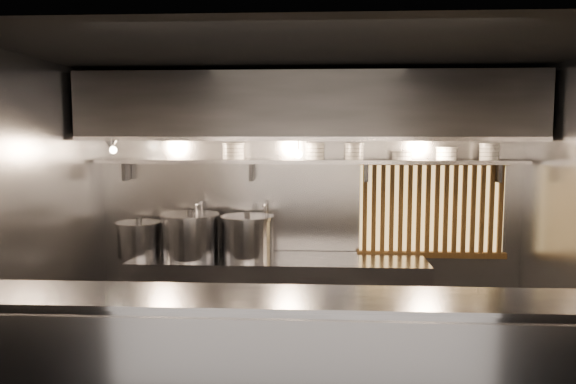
# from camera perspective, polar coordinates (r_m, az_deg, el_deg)

# --- Properties ---
(ceiling) EXTENTS (4.50, 4.50, 0.00)m
(ceiling) POSITION_cam_1_polar(r_m,az_deg,el_deg) (4.52, 1.75, 13.96)
(ceiling) COLOR black
(ceiling) RESTS_ON wall_back
(wall_back) EXTENTS (4.50, 0.00, 4.50)m
(wall_back) POSITION_cam_1_polar(r_m,az_deg,el_deg) (6.03, 2.10, -1.35)
(wall_back) COLOR gray
(wall_back) RESTS_ON floor
(wall_left) EXTENTS (0.00, 3.00, 3.00)m
(wall_left) POSITION_cam_1_polar(r_m,az_deg,el_deg) (5.13, -24.38, -3.23)
(wall_left) COLOR gray
(wall_left) RESTS_ON floor
(serving_counter) EXTENTS (4.50, 0.56, 1.13)m
(serving_counter) POSITION_cam_1_polar(r_m,az_deg,el_deg) (3.87, 1.23, -18.58)
(serving_counter) COLOR gray
(serving_counter) RESTS_ON floor
(cooking_bench) EXTENTS (3.00, 0.70, 0.90)m
(cooking_bench) POSITION_cam_1_polar(r_m,az_deg,el_deg) (5.88, -0.99, -11.02)
(cooking_bench) COLOR gray
(cooking_bench) RESTS_ON floor
(bowl_shelf) EXTENTS (4.40, 0.34, 0.04)m
(bowl_shelf) POSITION_cam_1_polar(r_m,az_deg,el_deg) (5.80, 2.08, 3.12)
(bowl_shelf) COLOR gray
(bowl_shelf) RESTS_ON wall_back
(exhaust_hood) EXTENTS (4.40, 0.81, 0.65)m
(exhaust_hood) POSITION_cam_1_polar(r_m,az_deg,el_deg) (5.58, 2.05, 8.59)
(exhaust_hood) COLOR #2D2D30
(exhaust_hood) RESTS_ON ceiling
(wood_screen) EXTENTS (1.56, 0.09, 1.04)m
(wood_screen) POSITION_cam_1_polar(r_m,az_deg,el_deg) (6.09, 14.41, -1.65)
(wood_screen) COLOR #E9BA69
(wood_screen) RESTS_ON wall_back
(faucet_left) EXTENTS (0.04, 0.30, 0.50)m
(faucet_left) POSITION_cam_1_polar(r_m,az_deg,el_deg) (6.04, -8.91, -2.30)
(faucet_left) COLOR silver
(faucet_left) RESTS_ON wall_back
(faucet_right) EXTENTS (0.04, 0.30, 0.50)m
(faucet_right) POSITION_cam_1_polar(r_m,az_deg,el_deg) (5.93, -2.28, -2.38)
(faucet_right) COLOR silver
(faucet_right) RESTS_ON wall_back
(heat_lamp) EXTENTS (0.25, 0.35, 0.20)m
(heat_lamp) POSITION_cam_1_polar(r_m,az_deg,el_deg) (5.70, -17.54, 4.67)
(heat_lamp) COLOR gray
(heat_lamp) RESTS_ON exhaust_hood
(pendant_bulb) EXTENTS (0.09, 0.09, 0.19)m
(pendant_bulb) POSITION_cam_1_polar(r_m,az_deg,el_deg) (5.68, 1.05, 3.89)
(pendant_bulb) COLOR #2D2D30
(pendant_bulb) RESTS_ON exhaust_hood
(stock_pot_left) EXTENTS (0.55, 0.55, 0.40)m
(stock_pot_left) POSITION_cam_1_polar(r_m,az_deg,el_deg) (6.04, -14.88, -4.61)
(stock_pot_left) COLOR gray
(stock_pot_left) RESTS_ON cooking_bench
(stock_pot_mid) EXTENTS (0.72, 0.72, 0.49)m
(stock_pot_mid) POSITION_cam_1_polar(r_m,az_deg,el_deg) (5.85, -9.89, -4.37)
(stock_pot_mid) COLOR gray
(stock_pot_mid) RESTS_ON cooking_bench
(stock_pot_right) EXTENTS (0.64, 0.64, 0.47)m
(stock_pot_right) POSITION_cam_1_polar(r_m,az_deg,el_deg) (5.77, -4.15, -4.54)
(stock_pot_right) COLOR gray
(stock_pot_right) RESTS_ON cooking_bench
(bowl_stack_0) EXTENTS (0.23, 0.23, 0.17)m
(bowl_stack_0) POSITION_cam_1_polar(r_m,az_deg,el_deg) (5.87, -5.57, 4.15)
(bowl_stack_0) COLOR silver
(bowl_stack_0) RESTS_ON bowl_shelf
(bowl_stack_1) EXTENTS (0.21, 0.21, 0.17)m
(bowl_stack_1) POSITION_cam_1_polar(r_m,az_deg,el_deg) (5.80, 2.73, 4.15)
(bowl_stack_1) COLOR silver
(bowl_stack_1) RESTS_ON bowl_shelf
(bowl_stack_2) EXTENTS (0.20, 0.20, 0.17)m
(bowl_stack_2) POSITION_cam_1_polar(r_m,az_deg,el_deg) (5.81, 6.75, 4.12)
(bowl_stack_2) COLOR silver
(bowl_stack_2) RESTS_ON bowl_shelf
(bowl_stack_3) EXTENTS (0.22, 0.22, 0.09)m
(bowl_stack_3) POSITION_cam_1_polar(r_m,az_deg,el_deg) (5.86, 11.50, 3.69)
(bowl_stack_3) COLOR silver
(bowl_stack_3) RESTS_ON bowl_shelf
(bowl_stack_4) EXTENTS (0.22, 0.22, 0.13)m
(bowl_stack_4) POSITION_cam_1_polar(r_m,az_deg,el_deg) (5.94, 15.77, 3.79)
(bowl_stack_4) COLOR silver
(bowl_stack_4) RESTS_ON bowl_shelf
(bowl_stack_5) EXTENTS (0.21, 0.21, 0.17)m
(bowl_stack_5) POSITION_cam_1_polar(r_m,az_deg,el_deg) (6.04, 19.78, 3.88)
(bowl_stack_5) COLOR silver
(bowl_stack_5) RESTS_ON bowl_shelf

